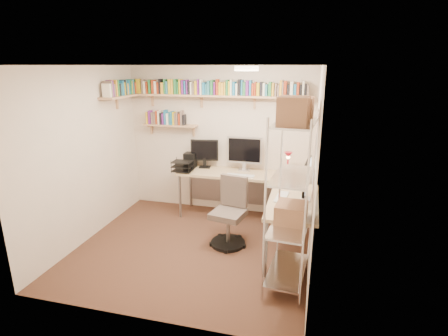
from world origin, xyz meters
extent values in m
plane|color=#40241B|center=(0.00, 0.00, 0.00)|extent=(3.20, 3.20, 0.00)
cube|color=beige|center=(0.00, 1.50, 1.25)|extent=(3.20, 0.04, 2.50)
cube|color=beige|center=(-1.60, 0.00, 1.25)|extent=(0.04, 3.00, 2.50)
cube|color=beige|center=(1.60, 0.00, 1.25)|extent=(0.04, 3.00, 2.50)
cube|color=beige|center=(0.00, -1.50, 1.25)|extent=(3.20, 0.04, 2.50)
cube|color=silver|center=(0.00, 0.00, 2.50)|extent=(3.20, 3.00, 0.04)
cube|color=white|center=(1.59, 0.55, 1.55)|extent=(0.01, 0.30, 0.42)
cube|color=silver|center=(1.59, 0.15, 1.50)|extent=(0.01, 0.28, 0.38)
cylinder|color=#FFEAC6|center=(0.70, 0.20, 2.46)|extent=(0.30, 0.30, 0.06)
cube|color=tan|center=(0.00, 1.38, 2.02)|extent=(3.05, 0.25, 0.03)
cube|color=tan|center=(-1.48, 0.95, 2.02)|extent=(0.25, 1.00, 0.03)
cube|color=tan|center=(-0.85, 1.40, 1.50)|extent=(0.95, 0.20, 0.02)
cube|color=tan|center=(-1.20, 1.44, 1.95)|extent=(0.03, 0.20, 0.20)
cube|color=tan|center=(-0.30, 1.44, 1.95)|extent=(0.03, 0.20, 0.20)
cube|color=tan|center=(0.60, 1.44, 1.95)|extent=(0.03, 0.20, 0.20)
cube|color=tan|center=(1.30, 1.44, 1.95)|extent=(0.03, 0.20, 0.20)
cube|color=white|center=(-1.47, 1.38, 2.14)|extent=(0.02, 0.12, 0.21)
cube|color=#7A6458|center=(-1.43, 1.38, 2.13)|extent=(0.03, 0.12, 0.18)
cube|color=gold|center=(-1.39, 1.38, 2.16)|extent=(0.04, 0.14, 0.24)
cube|color=gold|center=(-1.35, 1.38, 2.15)|extent=(0.04, 0.15, 0.23)
cube|color=#7A6458|center=(-1.30, 1.38, 2.15)|extent=(0.03, 0.12, 0.24)
cube|color=white|center=(-1.26, 1.38, 2.14)|extent=(0.04, 0.15, 0.20)
cube|color=#A93416|center=(-1.21, 1.38, 2.13)|extent=(0.03, 0.14, 0.20)
cube|color=#28783C|center=(-1.17, 1.38, 2.15)|extent=(0.04, 0.13, 0.23)
cube|color=#A93416|center=(-1.11, 1.38, 2.15)|extent=(0.04, 0.13, 0.22)
cube|color=white|center=(-1.07, 1.38, 2.14)|extent=(0.04, 0.12, 0.20)
cube|color=#A93416|center=(-1.02, 1.38, 2.13)|extent=(0.04, 0.12, 0.19)
cube|color=black|center=(-0.98, 1.38, 2.16)|extent=(0.03, 0.15, 0.24)
cube|color=gold|center=(-0.94, 1.38, 2.13)|extent=(0.04, 0.14, 0.19)
cube|color=#28783C|center=(-0.90, 1.38, 2.16)|extent=(0.03, 0.12, 0.24)
cube|color=teal|center=(-0.86, 1.38, 2.14)|extent=(0.04, 0.14, 0.21)
cube|color=gold|center=(-0.81, 1.38, 2.15)|extent=(0.04, 0.13, 0.24)
cube|color=gold|center=(-0.76, 1.38, 2.15)|extent=(0.04, 0.14, 0.23)
cube|color=#28783C|center=(-0.71, 1.38, 2.16)|extent=(0.04, 0.15, 0.24)
cube|color=#28783C|center=(-0.66, 1.38, 2.14)|extent=(0.02, 0.13, 0.21)
cube|color=gold|center=(-0.62, 1.38, 2.16)|extent=(0.03, 0.14, 0.24)
cube|color=#69207B|center=(-0.58, 1.38, 2.15)|extent=(0.04, 0.14, 0.23)
cube|color=teal|center=(-0.54, 1.38, 2.14)|extent=(0.02, 0.13, 0.22)
cube|color=#69207B|center=(-0.51, 1.38, 2.15)|extent=(0.02, 0.11, 0.24)
cube|color=black|center=(-0.47, 1.38, 2.14)|extent=(0.03, 0.11, 0.21)
cube|color=white|center=(-0.43, 1.38, 2.14)|extent=(0.02, 0.14, 0.20)
cube|color=#7A6458|center=(-0.39, 1.38, 2.13)|extent=(0.03, 0.12, 0.18)
cube|color=gold|center=(-0.35, 1.38, 2.14)|extent=(0.04, 0.12, 0.22)
cube|color=#69207B|center=(-0.31, 1.38, 2.16)|extent=(0.03, 0.14, 0.25)
cube|color=white|center=(-0.27, 1.38, 2.16)|extent=(0.03, 0.11, 0.24)
cube|color=teal|center=(-0.21, 1.38, 2.13)|extent=(0.04, 0.14, 0.20)
cube|color=teal|center=(-0.17, 1.38, 2.12)|extent=(0.02, 0.12, 0.18)
cube|color=teal|center=(-0.13, 1.38, 2.15)|extent=(0.04, 0.14, 0.22)
cube|color=#28783C|center=(-0.08, 1.38, 2.15)|extent=(0.04, 0.15, 0.23)
cube|color=#69207B|center=(-0.03, 1.38, 2.13)|extent=(0.03, 0.13, 0.20)
cube|color=#A93416|center=(0.01, 1.38, 2.16)|extent=(0.04, 0.12, 0.25)
cube|color=gold|center=(0.05, 1.38, 2.14)|extent=(0.03, 0.12, 0.20)
cube|color=gold|center=(0.10, 1.38, 2.13)|extent=(0.04, 0.15, 0.19)
cube|color=gold|center=(0.14, 1.38, 2.14)|extent=(0.03, 0.13, 0.21)
cube|color=#28783C|center=(0.18, 1.38, 2.16)|extent=(0.03, 0.14, 0.24)
cube|color=gold|center=(0.21, 1.38, 2.14)|extent=(0.03, 0.13, 0.22)
cube|color=white|center=(0.24, 1.38, 2.16)|extent=(0.03, 0.13, 0.25)
cube|color=teal|center=(0.29, 1.38, 2.14)|extent=(0.04, 0.15, 0.21)
cube|color=white|center=(0.33, 1.38, 2.13)|extent=(0.03, 0.12, 0.18)
cube|color=black|center=(0.38, 1.38, 2.16)|extent=(0.04, 0.12, 0.25)
cube|color=teal|center=(0.42, 1.38, 2.15)|extent=(0.02, 0.13, 0.24)
cube|color=#28783C|center=(0.45, 1.38, 2.14)|extent=(0.04, 0.11, 0.20)
cube|color=#69207B|center=(0.50, 1.38, 2.15)|extent=(0.04, 0.15, 0.23)
cube|color=teal|center=(0.55, 1.38, 2.15)|extent=(0.03, 0.13, 0.24)
cube|color=#A93416|center=(0.59, 1.38, 2.13)|extent=(0.03, 0.14, 0.19)
cube|color=#A93416|center=(0.63, 1.38, 2.14)|extent=(0.02, 0.13, 0.21)
cube|color=gold|center=(0.67, 1.38, 2.13)|extent=(0.04, 0.12, 0.20)
cube|color=black|center=(0.72, 1.38, 2.14)|extent=(0.04, 0.14, 0.21)
cube|color=white|center=(0.76, 1.38, 2.14)|extent=(0.03, 0.12, 0.20)
cube|color=teal|center=(0.80, 1.38, 2.12)|extent=(0.04, 0.14, 0.18)
cube|color=#28783C|center=(0.86, 1.38, 2.14)|extent=(0.04, 0.15, 0.21)
cube|color=gold|center=(0.91, 1.38, 2.13)|extent=(0.03, 0.12, 0.20)
cube|color=#7A6458|center=(0.95, 1.38, 2.13)|extent=(0.03, 0.15, 0.19)
cube|color=#7A6458|center=(0.99, 1.38, 2.12)|extent=(0.03, 0.12, 0.18)
cube|color=gold|center=(1.02, 1.38, 2.16)|extent=(0.03, 0.12, 0.24)
cube|color=#7A6458|center=(1.06, 1.38, 2.15)|extent=(0.02, 0.11, 0.22)
cube|color=#A93416|center=(1.09, 1.38, 2.15)|extent=(0.04, 0.12, 0.23)
cube|color=black|center=(1.14, 1.38, 2.12)|extent=(0.04, 0.14, 0.17)
cube|color=white|center=(1.19, 1.38, 2.15)|extent=(0.04, 0.14, 0.22)
cube|color=teal|center=(1.24, 1.38, 2.13)|extent=(0.04, 0.12, 0.19)
cube|color=#A93416|center=(1.29, 1.38, 2.14)|extent=(0.03, 0.15, 0.21)
cube|color=black|center=(1.33, 1.38, 2.12)|extent=(0.03, 0.15, 0.18)
cube|color=white|center=(1.37, 1.38, 2.15)|extent=(0.03, 0.13, 0.23)
cube|color=black|center=(1.40, 1.38, 2.13)|extent=(0.03, 0.12, 0.20)
cube|color=#7A6458|center=(1.44, 1.38, 2.13)|extent=(0.03, 0.13, 0.18)
cube|color=white|center=(-1.48, 0.52, 2.14)|extent=(0.14, 0.04, 0.20)
cube|color=#7A6458|center=(-1.48, 0.56, 2.15)|extent=(0.14, 0.04, 0.24)
cube|color=#69207B|center=(-1.48, 0.61, 2.16)|extent=(0.11, 0.04, 0.24)
cube|color=#7A6458|center=(-1.48, 0.66, 2.13)|extent=(0.11, 0.04, 0.19)
cube|color=gold|center=(-1.48, 0.70, 2.16)|extent=(0.14, 0.03, 0.25)
cube|color=#28783C|center=(-1.48, 0.75, 2.16)|extent=(0.14, 0.04, 0.25)
cube|color=black|center=(-1.48, 0.80, 2.13)|extent=(0.14, 0.04, 0.19)
cube|color=teal|center=(-1.48, 0.84, 2.13)|extent=(0.14, 0.03, 0.19)
cube|color=teal|center=(-1.48, 0.87, 2.13)|extent=(0.14, 0.03, 0.19)
cube|color=teal|center=(-1.48, 0.91, 2.15)|extent=(0.13, 0.04, 0.23)
cube|color=gold|center=(-1.48, 0.95, 2.13)|extent=(0.13, 0.03, 0.20)
cube|color=black|center=(-1.48, 0.98, 2.15)|extent=(0.12, 0.03, 0.24)
cube|color=teal|center=(-1.48, 1.02, 2.15)|extent=(0.12, 0.03, 0.24)
cube|color=gold|center=(-1.48, 1.06, 2.12)|extent=(0.11, 0.04, 0.18)
cube|color=teal|center=(-1.48, 1.10, 2.15)|extent=(0.12, 0.04, 0.23)
cube|color=#28783C|center=(-1.48, 1.15, 2.15)|extent=(0.14, 0.04, 0.23)
cube|color=gold|center=(-1.48, 1.20, 2.14)|extent=(0.12, 0.03, 0.21)
cube|color=teal|center=(-1.48, 1.24, 2.15)|extent=(0.13, 0.04, 0.24)
cube|color=#A93416|center=(-1.48, 1.30, 2.13)|extent=(0.14, 0.04, 0.19)
cube|color=teal|center=(-1.48, 1.34, 2.12)|extent=(0.11, 0.02, 0.18)
cube|color=#28783C|center=(-1.48, 1.38, 2.15)|extent=(0.14, 0.03, 0.23)
cube|color=gold|center=(-1.26, 1.40, 1.62)|extent=(0.03, 0.12, 0.21)
cube|color=#69207B|center=(-1.22, 1.40, 1.63)|extent=(0.04, 0.12, 0.23)
cube|color=#7A6458|center=(-1.17, 1.40, 1.61)|extent=(0.04, 0.11, 0.20)
cube|color=#7A6458|center=(-1.12, 1.40, 1.61)|extent=(0.03, 0.12, 0.20)
cube|color=#A93416|center=(-1.09, 1.40, 1.63)|extent=(0.03, 0.11, 0.23)
cube|color=white|center=(-1.05, 1.40, 1.63)|extent=(0.03, 0.12, 0.23)
cube|color=black|center=(-1.00, 1.40, 1.61)|extent=(0.03, 0.14, 0.20)
cube|color=#69207B|center=(-0.96, 1.40, 1.61)|extent=(0.03, 0.15, 0.19)
cube|color=teal|center=(-0.93, 1.40, 1.64)|extent=(0.04, 0.12, 0.25)
cube|color=white|center=(-0.88, 1.40, 1.61)|extent=(0.04, 0.12, 0.19)
cube|color=teal|center=(-0.84, 1.40, 1.62)|extent=(0.02, 0.13, 0.22)
cube|color=teal|center=(-0.81, 1.40, 1.62)|extent=(0.02, 0.14, 0.22)
cube|color=gold|center=(-0.78, 1.40, 1.62)|extent=(0.03, 0.11, 0.22)
cube|color=#7A6458|center=(-0.74, 1.40, 1.61)|extent=(0.02, 0.12, 0.20)
cube|color=#7A6458|center=(-0.71, 1.40, 1.62)|extent=(0.02, 0.12, 0.22)
cube|color=#A93416|center=(-0.67, 1.40, 1.61)|extent=(0.03, 0.11, 0.19)
cube|color=#7A6458|center=(-0.63, 1.40, 1.64)|extent=(0.03, 0.12, 0.25)
cube|color=black|center=(-0.59, 1.40, 1.60)|extent=(0.03, 0.12, 0.18)
cube|color=tan|center=(0.42, 1.22, 0.77)|extent=(2.03, 0.64, 0.04)
cube|color=tan|center=(1.36, 0.18, 0.77)|extent=(0.64, 1.39, 0.04)
cylinder|color=gray|center=(-0.54, 0.95, 0.37)|extent=(0.04, 0.04, 0.75)
cylinder|color=gray|center=(-0.54, 1.49, 0.37)|extent=(0.04, 0.04, 0.75)
cylinder|color=gray|center=(1.63, 1.49, 0.37)|extent=(0.04, 0.04, 0.75)
cylinder|color=gray|center=(1.09, -0.46, 0.37)|extent=(0.04, 0.04, 0.75)
cylinder|color=gray|center=(1.63, -0.46, 0.37)|extent=(0.04, 0.04, 0.75)
cube|color=gray|center=(0.42, 1.50, 0.43)|extent=(1.93, 0.02, 0.59)
cube|color=silver|center=(0.47, 1.35, 1.14)|extent=(0.59, 0.03, 0.45)
cube|color=black|center=(0.47, 1.33, 1.14)|extent=(0.53, 0.00, 0.39)
cube|color=black|center=(-0.22, 1.35, 1.10)|extent=(0.47, 0.03, 0.36)
cube|color=black|center=(1.51, 0.24, 1.12)|extent=(0.03, 0.62, 0.41)
cube|color=silver|center=(1.49, 0.24, 1.12)|extent=(0.00, 0.56, 0.35)
cube|color=white|center=(0.47, 1.03, 0.80)|extent=(0.45, 0.14, 0.02)
cube|color=white|center=(1.20, 0.24, 0.80)|extent=(0.14, 0.43, 0.02)
cylinder|color=#A80E23|center=(1.20, 1.22, 0.80)|extent=(0.11, 0.11, 0.02)
cylinder|color=#A80E23|center=(1.20, 1.22, 0.96)|extent=(0.03, 0.03, 0.30)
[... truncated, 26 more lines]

